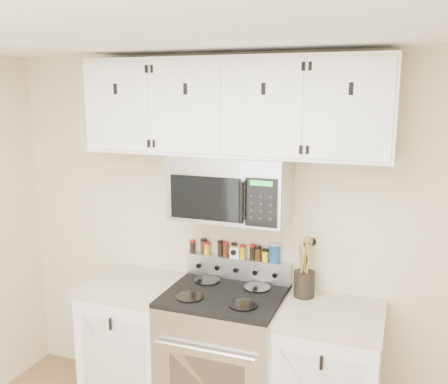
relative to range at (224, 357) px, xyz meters
name	(u,v)px	position (x,y,z in m)	size (l,w,h in m)	color
back_wall	(240,236)	(0.00, 0.32, 0.76)	(3.50, 0.01, 2.50)	beige
ceiling	(76,15)	(0.00, -1.43, 2.01)	(3.50, 3.50, 0.01)	white
range	(224,357)	(0.00, 0.00, 0.00)	(0.76, 0.65, 1.10)	#B7B7BA
base_cabinet_left	(136,342)	(-0.69, 0.02, -0.03)	(0.64, 0.62, 0.92)	white
base_cabinet_right	(328,379)	(0.69, 0.02, -0.03)	(0.64, 0.62, 0.92)	white
microwave	(231,188)	(0.00, 0.13, 1.14)	(0.76, 0.44, 0.42)	#9E9EA3
upper_cabinets	(233,107)	(0.00, 0.15, 1.66)	(2.00, 0.35, 0.62)	white
utensil_crock	(304,282)	(0.49, 0.19, 0.53)	(0.14, 0.14, 0.40)	black
kitchen_timer	(235,252)	(-0.03, 0.28, 0.65)	(0.07, 0.05, 0.08)	white
salt_canister	(275,253)	(0.26, 0.28, 0.68)	(0.07, 0.07, 0.13)	#164E99
spice_jar_0	(193,246)	(-0.35, 0.28, 0.66)	(0.04, 0.04, 0.09)	black
spice_jar_1	(204,246)	(-0.26, 0.28, 0.67)	(0.05, 0.05, 0.11)	#39210D
spice_jar_2	(207,248)	(-0.24, 0.28, 0.66)	(0.04, 0.04, 0.09)	gold
spice_jar_3	(220,248)	(-0.13, 0.28, 0.67)	(0.04, 0.04, 0.11)	black
spice_jar_4	(226,249)	(-0.10, 0.28, 0.67)	(0.04, 0.04, 0.11)	#442210
spice_jar_5	(234,250)	(-0.03, 0.28, 0.67)	(0.04, 0.04, 0.10)	yellow
spice_jar_6	(243,251)	(0.03, 0.28, 0.66)	(0.04, 0.04, 0.10)	gold
spice_jar_7	(252,252)	(0.10, 0.28, 0.67)	(0.04, 0.04, 0.11)	black
spice_jar_8	(258,253)	(0.14, 0.28, 0.66)	(0.05, 0.05, 0.10)	#3A250D
spice_jar_9	(265,255)	(0.20, 0.28, 0.66)	(0.04, 0.04, 0.09)	yellow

